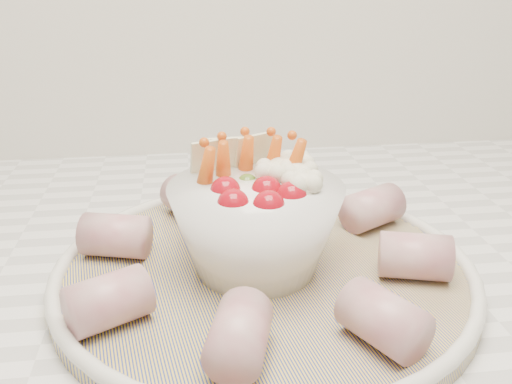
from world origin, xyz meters
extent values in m
cube|color=silver|center=(0.00, 1.45, 0.90)|extent=(2.04, 0.62, 0.04)
cylinder|color=navy|center=(-0.11, 1.39, 0.93)|extent=(0.41, 0.41, 0.01)
torus|color=silver|center=(-0.11, 1.39, 0.94)|extent=(0.35, 0.35, 0.01)
sphere|color=#9E0A16|center=(-0.14, 1.36, 1.01)|extent=(0.02, 0.02, 0.02)
sphere|color=#9E0A16|center=(-0.11, 1.36, 1.01)|extent=(0.02, 0.02, 0.02)
sphere|color=#9E0A16|center=(-0.09, 1.37, 1.01)|extent=(0.02, 0.02, 0.02)
sphere|color=#9E0A16|center=(-0.14, 1.39, 1.01)|extent=(0.02, 0.02, 0.02)
sphere|color=#9E0A16|center=(-0.11, 1.39, 1.01)|extent=(0.02, 0.02, 0.02)
sphere|color=#486923|center=(-0.12, 1.41, 1.00)|extent=(0.02, 0.02, 0.02)
cone|color=#CB5213|center=(-0.14, 1.42, 1.01)|extent=(0.02, 0.03, 0.06)
cone|color=#CB5213|center=(-0.12, 1.43, 1.01)|extent=(0.02, 0.03, 0.06)
cone|color=#CB5213|center=(-0.10, 1.43, 1.01)|extent=(0.03, 0.04, 0.06)
cone|color=#CB5213|center=(-0.16, 1.40, 1.01)|extent=(0.03, 0.04, 0.06)
cone|color=#CB5213|center=(-0.09, 1.41, 1.01)|extent=(0.03, 0.04, 0.06)
sphere|color=silver|center=(-0.08, 1.41, 1.01)|extent=(0.03, 0.03, 0.03)
sphere|color=silver|center=(-0.08, 1.38, 1.01)|extent=(0.03, 0.03, 0.03)
sphere|color=silver|center=(-0.08, 1.43, 1.01)|extent=(0.03, 0.03, 0.03)
sphere|color=silver|center=(-0.10, 1.41, 1.01)|extent=(0.03, 0.03, 0.03)
cube|color=beige|center=(-0.14, 1.44, 1.02)|extent=(0.04, 0.01, 0.04)
cube|color=beige|center=(-0.11, 1.44, 1.02)|extent=(0.04, 0.03, 0.04)
cube|color=beige|center=(-0.15, 1.43, 1.02)|extent=(0.04, 0.02, 0.04)
cylinder|color=#A54B5A|center=(0.01, 1.36, 0.95)|extent=(0.06, 0.05, 0.04)
cylinder|color=#A54B5A|center=(0.00, 1.46, 0.95)|extent=(0.07, 0.06, 0.04)
cylinder|color=#A54B5A|center=(-0.07, 1.53, 0.95)|extent=(0.05, 0.06, 0.04)
cylinder|color=#A54B5A|center=(-0.17, 1.50, 0.95)|extent=(0.06, 0.07, 0.04)
cylinder|color=#A54B5A|center=(-0.24, 1.43, 0.95)|extent=(0.06, 0.05, 0.04)
cylinder|color=#A54B5A|center=(-0.23, 1.33, 0.95)|extent=(0.07, 0.06, 0.04)
cylinder|color=#A54B5A|center=(-0.15, 1.28, 0.95)|extent=(0.05, 0.06, 0.04)
cylinder|color=#A54B5A|center=(-0.05, 1.28, 0.95)|extent=(0.06, 0.07, 0.04)
camera|label=1|loc=(-0.17, 0.98, 1.18)|focal=40.00mm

